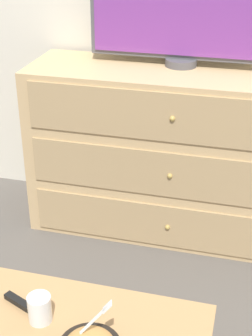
# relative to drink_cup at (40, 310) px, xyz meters

# --- Properties ---
(ground_plane) EXTENTS (12.00, 12.00, 0.00)m
(ground_plane) POSITION_rel_drink_cup_xyz_m (0.25, 1.49, -0.48)
(ground_plane) COLOR #56514C
(dresser) EXTENTS (1.46, 0.46, 0.85)m
(dresser) POSITION_rel_drink_cup_xyz_m (0.21, 1.23, -0.05)
(dresser) COLOR tan
(dresser) RESTS_ON ground_plane
(drink_cup) EXTENTS (0.07, 0.07, 0.09)m
(drink_cup) POSITION_rel_drink_cup_xyz_m (0.00, 0.00, 0.00)
(drink_cup) COLOR beige
(drink_cup) RESTS_ON coffee_table
(remote_control) EXTENTS (0.15, 0.08, 0.02)m
(remote_control) POSITION_rel_drink_cup_xyz_m (-0.07, 0.04, -0.03)
(remote_control) COLOR black
(remote_control) RESTS_ON coffee_table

